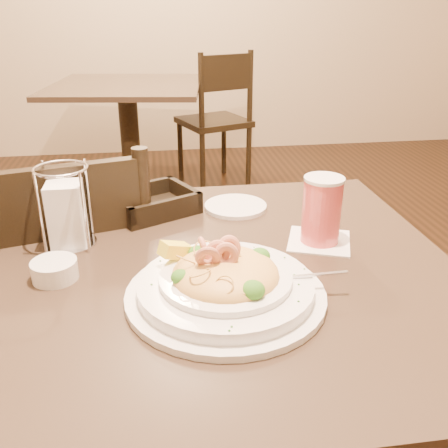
{
  "coord_description": "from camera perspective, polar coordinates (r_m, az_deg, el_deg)",
  "views": [
    {
      "loc": [
        -0.12,
        -0.84,
        1.22
      ],
      "look_at": [
        0.0,
        0.02,
        0.83
      ],
      "focal_mm": 40.0,
      "sensor_mm": 36.0,
      "label": 1
    }
  ],
  "objects": [
    {
      "name": "main_table",
      "position": [
        1.1,
        0.15,
        -15.67
      ],
      "size": [
        0.9,
        0.9,
        0.75
      ],
      "color": "black",
      "rests_on": "ground"
    },
    {
      "name": "background_table",
      "position": [
        3.27,
        -10.82,
        11.31
      ],
      "size": [
        1.01,
        1.01,
        0.75
      ],
      "rotation": [
        0.0,
        0.0,
        -0.13
      ],
      "color": "black",
      "rests_on": "ground"
    },
    {
      "name": "dining_chair_near",
      "position": [
        1.38,
        -17.09,
        -8.73
      ],
      "size": [
        0.51,
        0.51,
        0.93
      ],
      "rotation": [
        0.0,
        0.0,
        3.4
      ],
      "color": "black",
      "rests_on": "ground"
    },
    {
      "name": "dining_chair_far",
      "position": [
        3.47,
        -0.81,
        12.21
      ],
      "size": [
        0.54,
        0.54,
        0.93
      ],
      "rotation": [
        0.0,
        0.0,
        3.5
      ],
      "color": "black",
      "rests_on": "ground"
    },
    {
      "name": "pasta_bowl",
      "position": [
        0.86,
        0.13,
        -6.65
      ],
      "size": [
        0.38,
        0.35,
        0.11
      ],
      "rotation": [
        0.0,
        0.0,
        -0.23
      ],
      "color": "white",
      "rests_on": "main_table"
    },
    {
      "name": "drink_glass",
      "position": [
        1.05,
        11.1,
        1.5
      ],
      "size": [
        0.16,
        0.16,
        0.14
      ],
      "rotation": [
        0.0,
        0.0,
        -0.35
      ],
      "color": "white",
      "rests_on": "main_table"
    },
    {
      "name": "bread_basket",
      "position": [
        1.22,
        -8.1,
        2.27
      ],
      "size": [
        0.24,
        0.22,
        0.05
      ],
      "rotation": [
        0.0,
        0.0,
        0.47
      ],
      "color": "black",
      "rests_on": "main_table"
    },
    {
      "name": "napkin_caddy",
      "position": [
        1.07,
        -17.56,
        1.29
      ],
      "size": [
        0.11,
        0.11,
        0.17
      ],
      "rotation": [
        0.0,
        0.0,
        0.21
      ],
      "color": "silver",
      "rests_on": "main_table"
    },
    {
      "name": "side_plate",
      "position": [
        1.23,
        1.33,
        2.03
      ],
      "size": [
        0.16,
        0.16,
        0.01
      ],
      "primitive_type": "cylinder",
      "rotation": [
        0.0,
        0.0,
        -0.07
      ],
      "color": "white",
      "rests_on": "main_table"
    },
    {
      "name": "butter_ramekin",
      "position": [
        0.97,
        -18.79,
        -5.0
      ],
      "size": [
        0.09,
        0.09,
        0.04
      ],
      "primitive_type": "cylinder",
      "rotation": [
        0.0,
        0.0,
        0.08
      ],
      "color": "white",
      "rests_on": "main_table"
    }
  ]
}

